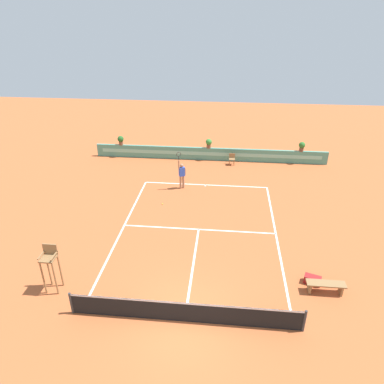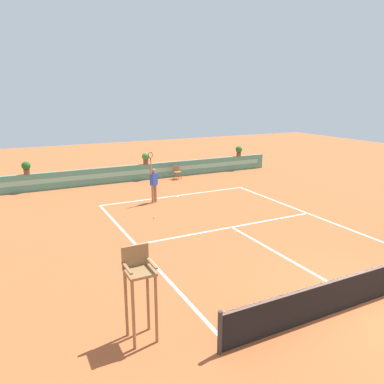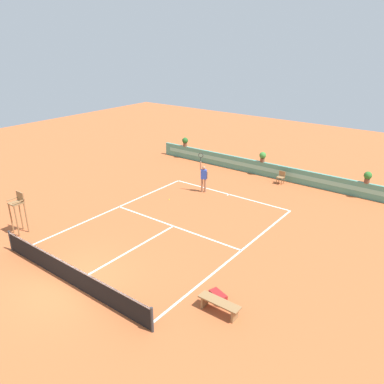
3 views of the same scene
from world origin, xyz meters
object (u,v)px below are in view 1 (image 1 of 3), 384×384
object	(u,v)px
bench_courtside	(326,285)
potted_plant_far_right	(302,146)
tennis_player	(182,174)
potted_plant_centre	(209,143)
ball_kid_chair	(232,158)
potted_plant_far_left	(121,140)
umpire_chair	(50,263)
tennis_ball_near_baseline	(162,204)
gear_bag	(312,280)

from	to	relation	value
bench_courtside	potted_plant_far_right	bearing A→B (deg)	84.85
tennis_player	potted_plant_centre	xyz separation A→B (m)	(1.45, 5.14, 0.36)
ball_kid_chair	potted_plant_far_right	world-z (taller)	potted_plant_far_right
tennis_player	potted_plant_far_right	distance (m)	9.92
ball_kid_chair	potted_plant_far_left	size ratio (longest dim) A/B	1.17
potted_plant_far_left	potted_plant_centre	xyz separation A→B (m)	(6.95, 0.00, 0.00)
potted_plant_far_right	ball_kid_chair	bearing A→B (deg)	-171.99
umpire_chair	bench_courtside	world-z (taller)	umpire_chair
potted_plant_far_right	tennis_player	bearing A→B (deg)	-148.76
ball_kid_chair	bench_courtside	bearing A→B (deg)	-73.83
ball_kid_chair	tennis_ball_near_baseline	distance (m)	7.93
potted_plant_far_left	potted_plant_centre	size ratio (longest dim) A/B	1.00
gear_bag	potted_plant_centre	world-z (taller)	potted_plant_centre
potted_plant_far_right	potted_plant_centre	distance (m)	7.03
ball_kid_chair	tennis_player	distance (m)	5.52
gear_bag	tennis_ball_near_baseline	world-z (taller)	gear_bag
tennis_ball_near_baseline	potted_plant_centre	xyz separation A→B (m)	(2.35, 7.46, 1.38)
potted_plant_far_right	potted_plant_centre	world-z (taller)	same
tennis_player	potted_plant_centre	world-z (taller)	tennis_player
tennis_ball_near_baseline	potted_plant_centre	distance (m)	7.94
ball_kid_chair	potted_plant_far_left	world-z (taller)	potted_plant_far_left
gear_bag	potted_plant_centre	bearing A→B (deg)	111.27
tennis_player	potted_plant_far_right	world-z (taller)	tennis_player
umpire_chair	gear_bag	size ratio (longest dim) A/B	3.06
gear_bag	potted_plant_far_right	xyz separation A→B (m)	(1.69, 13.71, 1.23)
umpire_chair	potted_plant_centre	xyz separation A→B (m)	(5.62, 15.13, 0.07)
potted_plant_centre	potted_plant_far_right	bearing A→B (deg)	0.00
potted_plant_centre	potted_plant_far_left	bearing A→B (deg)	180.00
bench_courtside	tennis_player	size ratio (longest dim) A/B	0.62
ball_kid_chair	gear_bag	size ratio (longest dim) A/B	1.21
ball_kid_chair	potted_plant_centre	world-z (taller)	potted_plant_centre
tennis_ball_near_baseline	potted_plant_far_right	size ratio (longest dim) A/B	0.09
umpire_chair	ball_kid_chair	size ratio (longest dim) A/B	2.52
tennis_player	potted_plant_far_right	size ratio (longest dim) A/B	3.57
potted_plant_centre	bench_courtside	bearing A→B (deg)	-68.04
potted_plant_far_left	potted_plant_far_right	bearing A→B (deg)	0.00
tennis_player	tennis_ball_near_baseline	bearing A→B (deg)	-111.36
umpire_chair	potted_plant_centre	size ratio (longest dim) A/B	2.96
bench_courtside	tennis_ball_near_baseline	world-z (taller)	bench_courtside
ball_kid_chair	tennis_player	bearing A→B (deg)	-126.60
tennis_ball_near_baseline	potted_plant_centre	world-z (taller)	potted_plant_centre
potted_plant_far_left	bench_courtside	bearing A→B (deg)	-48.29
bench_courtside	tennis_ball_near_baseline	distance (m)	10.57
bench_courtside	tennis_player	distance (m)	11.62
ball_kid_chair	bench_courtside	world-z (taller)	ball_kid_chair
bench_courtside	tennis_player	xyz separation A→B (m)	(-7.19, 9.10, 0.67)
potted_plant_far_right	potted_plant_centre	bearing A→B (deg)	180.00
bench_courtside	tennis_player	bearing A→B (deg)	128.30
tennis_player	potted_plant_far_left	world-z (taller)	tennis_player
tennis_ball_near_baseline	potted_plant_far_right	distance (m)	12.06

